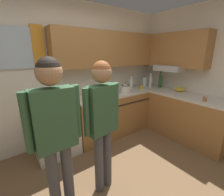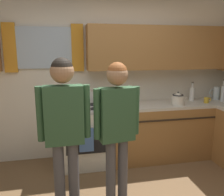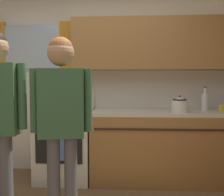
{
  "view_description": "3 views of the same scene",
  "coord_description": "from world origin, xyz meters",
  "px_view_note": "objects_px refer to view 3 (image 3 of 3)",
  "views": [
    {
      "loc": [
        -0.95,
        -0.97,
        1.7
      ],
      "look_at": [
        0.42,
        0.9,
        1.03
      ],
      "focal_mm": 24.95,
      "sensor_mm": 36.0,
      "label": 1
    },
    {
      "loc": [
        -0.59,
        -1.87,
        1.75
      ],
      "look_at": [
        -0.01,
        0.96,
        1.15
      ],
      "focal_mm": 37.68,
      "sensor_mm": 36.0,
      "label": 2
    },
    {
      "loc": [
        0.46,
        -1.48,
        1.23
      ],
      "look_at": [
        0.33,
        0.94,
        1.1
      ],
      "focal_mm": 37.71,
      "sensor_mm": 36.0,
      "label": 3
    }
  ],
  "objects_px": {
    "bottle_milk_white": "(205,101)",
    "adult_in_plaid": "(62,111)",
    "stove_oven": "(66,143)",
    "mug_mustard_yellow": "(223,109)",
    "stovetop_kettle": "(180,105)"
  },
  "relations": [
    {
      "from": "stove_oven",
      "to": "bottle_milk_white",
      "type": "height_order",
      "value": "bottle_milk_white"
    },
    {
      "from": "stovetop_kettle",
      "to": "bottle_milk_white",
      "type": "bearing_deg",
      "value": 31.88
    },
    {
      "from": "mug_mustard_yellow",
      "to": "stovetop_kettle",
      "type": "bearing_deg",
      "value": -176.86
    },
    {
      "from": "mug_mustard_yellow",
      "to": "stovetop_kettle",
      "type": "relative_size",
      "value": 0.44
    },
    {
      "from": "stove_oven",
      "to": "bottle_milk_white",
      "type": "relative_size",
      "value": 3.51
    },
    {
      "from": "bottle_milk_white",
      "to": "mug_mustard_yellow",
      "type": "xyz_separation_m",
      "value": [
        0.15,
        -0.2,
        -0.07
      ]
    },
    {
      "from": "adult_in_plaid",
      "to": "bottle_milk_white",
      "type": "bearing_deg",
      "value": 37.64
    },
    {
      "from": "adult_in_plaid",
      "to": "mug_mustard_yellow",
      "type": "bearing_deg",
      "value": 30.37
    },
    {
      "from": "stove_oven",
      "to": "bottle_milk_white",
      "type": "xyz_separation_m",
      "value": [
        1.82,
        0.09,
        0.55
      ]
    },
    {
      "from": "mug_mustard_yellow",
      "to": "bottle_milk_white",
      "type": "bearing_deg",
      "value": 125.56
    },
    {
      "from": "stovetop_kettle",
      "to": "adult_in_plaid",
      "type": "bearing_deg",
      "value": -140.71
    },
    {
      "from": "stovetop_kettle",
      "to": "stove_oven",
      "type": "bearing_deg",
      "value": 174.52
    },
    {
      "from": "stovetop_kettle",
      "to": "adult_in_plaid",
      "type": "relative_size",
      "value": 0.17
    },
    {
      "from": "bottle_milk_white",
      "to": "adult_in_plaid",
      "type": "relative_size",
      "value": 0.19
    },
    {
      "from": "bottle_milk_white",
      "to": "adult_in_plaid",
      "type": "bearing_deg",
      "value": -142.36
    }
  ]
}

